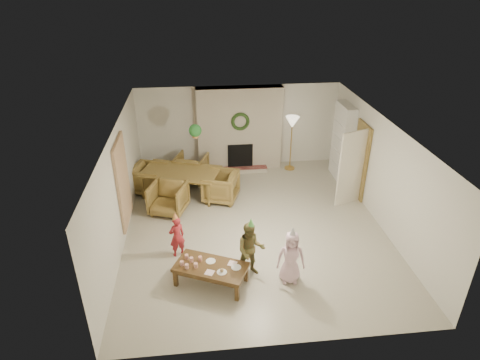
{
  "coord_description": "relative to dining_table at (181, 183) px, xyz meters",
  "views": [
    {
      "loc": [
        -1.23,
        -8.1,
        5.52
      ],
      "look_at": [
        -0.3,
        0.4,
        1.05
      ],
      "focal_mm": 30.6,
      "sensor_mm": 36.0,
      "label": 1
    }
  ],
  "objects": [
    {
      "name": "wall_front",
      "position": [
        1.76,
        -5.2,
        0.89
      ],
      "size": [
        7.0,
        0.0,
        7.0
      ],
      "primitive_type": "plane",
      "rotation": [
        -1.57,
        0.0,
        0.0
      ],
      "color": "silver",
      "rests_on": "floor"
    },
    {
      "name": "door_frame",
      "position": [
        4.72,
        -0.5,
        0.66
      ],
      "size": [
        0.05,
        0.86,
        2.04
      ],
      "primitive_type": "cube",
      "color": "olive",
      "rests_on": "floor"
    },
    {
      "name": "hanging_plant_foliage",
      "position": [
        0.46,
        -0.2,
        1.56
      ],
      "size": [
        0.32,
        0.32,
        0.32
      ],
      "primitive_type": "sphere",
      "color": "#1A4E1F",
      "rests_on": "hanging_plant_pot"
    },
    {
      "name": "child_red",
      "position": [
        -0.02,
        -2.62,
        0.12
      ],
      "size": [
        0.41,
        0.35,
        0.94
      ],
      "primitive_type": "imported",
      "rotation": [
        0.0,
        0.0,
        3.58
      ],
      "color": "#AB242B",
      "rests_on": "floor"
    },
    {
      "name": "wall_right",
      "position": [
        4.76,
        -1.7,
        0.89
      ],
      "size": [
        0.0,
        7.0,
        7.0
      ],
      "primitive_type": "plane",
      "rotation": [
        1.57,
        0.0,
        -1.57
      ],
      "color": "silver",
      "rests_on": "floor"
    },
    {
      "name": "hanging_plant_cord",
      "position": [
        0.46,
        -0.2,
        1.79
      ],
      "size": [
        0.01,
        0.01,
        0.7
      ],
      "primitive_type": "cylinder",
      "color": "tan",
      "rests_on": "ceiling"
    },
    {
      "name": "coffee_leg_fl",
      "position": [
        -0.04,
        -3.59,
        -0.18
      ],
      "size": [
        0.1,
        0.1,
        0.36
      ],
      "primitive_type": "cube",
      "rotation": [
        0.0,
        0.0,
        -0.43
      ],
      "color": "#50371A",
      "rests_on": "floor"
    },
    {
      "name": "dining_chair_left",
      "position": [
        -0.84,
        0.29,
        0.04
      ],
      "size": [
        1.09,
        1.08,
        0.79
      ],
      "primitive_type": "imported",
      "rotation": [
        0.0,
        0.0,
        1.24
      ],
      "color": "olive",
      "rests_on": "floor"
    },
    {
      "name": "plate_b",
      "position": [
        0.85,
        -3.8,
        0.07
      ],
      "size": [
        0.25,
        0.25,
        0.01
      ],
      "primitive_type": "cylinder",
      "rotation": [
        0.0,
        0.0,
        -0.43
      ],
      "color": "white",
      "rests_on": "coffee_table_top"
    },
    {
      "name": "fireplace_hearth",
      "position": [
        1.76,
        1.25,
        -0.3
      ],
      "size": [
        1.6,
        0.3,
        0.12
      ],
      "primitive_type": "cube",
      "color": "maroon",
      "rests_on": "floor"
    },
    {
      "name": "books_row_mid",
      "position": [
        4.56,
        0.65,
        0.63
      ],
      "size": [
        0.2,
        0.44,
        0.24
      ],
      "primitive_type": "cube",
      "color": "#283995",
      "rests_on": "bookshelf_shelf_b"
    },
    {
      "name": "plate_a",
      "position": [
        0.65,
        -3.46,
        0.07
      ],
      "size": [
        0.25,
        0.25,
        0.01
      ],
      "primitive_type": "cylinder",
      "rotation": [
        0.0,
        0.0,
        -0.43
      ],
      "color": "white",
      "rests_on": "coffee_table_top"
    },
    {
      "name": "curtain_panel",
      "position": [
        -1.2,
        -1.5,
        0.89
      ],
      "size": [
        0.06,
        1.2,
        2.0
      ],
      "primitive_type": "cube",
      "color": "#CBB58F",
      "rests_on": "wall_left"
    },
    {
      "name": "coffee_table_apron",
      "position": [
        0.65,
        -3.6,
        -0.04
      ],
      "size": [
        1.4,
        1.06,
        0.09
      ],
      "primitive_type": "cube",
      "rotation": [
        0.0,
        0.0,
        -0.43
      ],
      "color": "#50371A",
      "rests_on": "floor"
    },
    {
      "name": "books_row_lower",
      "position": [
        4.56,
        0.45,
        0.23
      ],
      "size": [
        0.2,
        0.4,
        0.24
      ],
      "primitive_type": "cube",
      "color": "#953B1B",
      "rests_on": "bookshelf_shelf_a"
    },
    {
      "name": "wall_left",
      "position": [
        -1.24,
        -1.7,
        0.89
      ],
      "size": [
        0.0,
        7.0,
        7.0
      ],
      "primitive_type": "plane",
      "rotation": [
        1.57,
        0.0,
        1.57
      ],
      "color": "silver",
      "rests_on": "floor"
    },
    {
      "name": "door_leaf",
      "position": [
        4.34,
        -0.88,
        0.64
      ],
      "size": [
        0.77,
        0.32,
        2.0
      ],
      "primitive_type": "cube",
      "rotation": [
        0.0,
        0.0,
        -1.22
      ],
      "color": "beige",
      "rests_on": "floor"
    },
    {
      "name": "wall_back",
      "position": [
        1.76,
        1.8,
        0.89
      ],
      "size": [
        7.0,
        0.0,
        7.0
      ],
      "primitive_type": "plane",
      "rotation": [
        1.57,
        0.0,
        0.0
      ],
      "color": "silver",
      "rests_on": "floor"
    },
    {
      "name": "floor_lamp_base",
      "position": [
        3.28,
        1.3,
        -0.34
      ],
      "size": [
        0.31,
        0.31,
        0.03
      ],
      "primitive_type": "cylinder",
      "color": "gold",
      "rests_on": "floor"
    },
    {
      "name": "cup_f",
      "position": [
        0.45,
        -3.41,
        0.12
      ],
      "size": [
        0.1,
        0.1,
        0.1
      ],
      "primitive_type": "cylinder",
      "rotation": [
        0.0,
        0.0,
        -0.43
      ],
      "color": "white",
      "rests_on": "coffee_table_top"
    },
    {
      "name": "party_hat_plaid",
      "position": [
        1.44,
        -3.4,
        0.88
      ],
      "size": [
        0.18,
        0.18,
        0.19
      ],
      "primitive_type": "cone",
      "rotation": [
        0.0,
        0.0,
        -0.38
      ],
      "color": "#59BA4F",
      "rests_on": "child_plaid"
    },
    {
      "name": "floor_lamp_post",
      "position": [
        3.28,
        1.3,
        0.42
      ],
      "size": [
        0.03,
        0.03,
        1.5
      ],
      "primitive_type": "cylinder",
      "color": "gold",
      "rests_on": "floor"
    },
    {
      "name": "dining_chair_right",
      "position": [
        1.05,
        -0.36,
        0.04
      ],
      "size": [
        1.09,
        1.08,
        0.79
      ],
      "primitive_type": "imported",
      "rotation": [
        0.0,
        0.0,
        -1.9
      ],
      "color": "olive",
      "rests_on": "floor"
    },
    {
      "name": "party_hat_red",
      "position": [
        -0.02,
        -2.62,
        0.63
      ],
      "size": [
        0.14,
        0.14,
        0.18
      ],
      "primitive_type": "cone",
      "rotation": [
        0.0,
        0.0,
        0.09
      ],
      "color": "#D8C548",
      "rests_on": "child_red"
    },
    {
      "name": "party_hat_pink",
      "position": [
        2.19,
        -3.68,
        0.8
      ],
      "size": [
        0.18,
        0.18,
        0.2
      ],
      "primitive_type": "cone",
      "rotation": [
        0.0,
        0.0,
        -0.3
      ],
      "color": "#B3B2B9",
      "rests_on": "child_pink"
    },
    {
      "name": "coffee_leg_bl",
      "position": [
        0.2,
        -3.08,
        -0.18
      ],
      "size": [
        0.1,
        0.1,
        0.36
      ],
      "primitive_type": "cube",
      "rotation": [
        0.0,
        0.0,
        -0.43
      ],
      "color": "#50371A",
      "rests_on": "floor"
    },
    {
      "name": "plate_c",
      "position": [
        1.13,
        -3.7,
        0.07
      ],
      "size": [
        0.25,
        0.25,
        0.01
      ],
      "primitive_type": "cylinder",
      "rotation": [
        0.0,
        0.0,
        -0.43
      ],
      "color": "white",
      "rests_on": "coffee_table_top"
    },
    {
      "name": "cup_d",
      "position": [
        0.28,
        -3.43,
        0.12
      ],
      "size": [
        0.1,
        0.1,
        0.1
      ],
      "primitive_type": "cylinder",
      "rotation": [
        0.0,
        0.0,
        -0.43
      ],
      "color": "white",
      "rests_on": "coffee_table_top"
    },
    {
      "name": "bookshelf_shelf_a",
      "position": [
        4.58,
        0.6,
        0.09
      ],
      "size": [
        0.3,
        0.92,
        0.03
      ],
      "primitive_type": "cube",
      "color": "white",
      "rests_on": "bookshelf_carcass"
    },
    {
      "name": "food_scoop",
      "position": [
        0.85,
        -3.8,
        0.11
      ],
      "size": [
        0.1,
        0.1,
        0.07
      ],
      "primitive_type": "sphere",
      "rotation": [
        0.0,
        0.0,
        -0.43
      ],
      "color": "tan",
      "rests_on": "plate_b"
    },
    {
      "name": "ceiling",
      "position": [
        1.76,
        -1.7,
        2.14
      ],
      "size": [
        7.0,
        7.0,
        0.0
      ],
      "primitive_type": "plane",
      "rotation": [
        3.14,
        0.0,
        0.0
      ],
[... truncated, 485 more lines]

